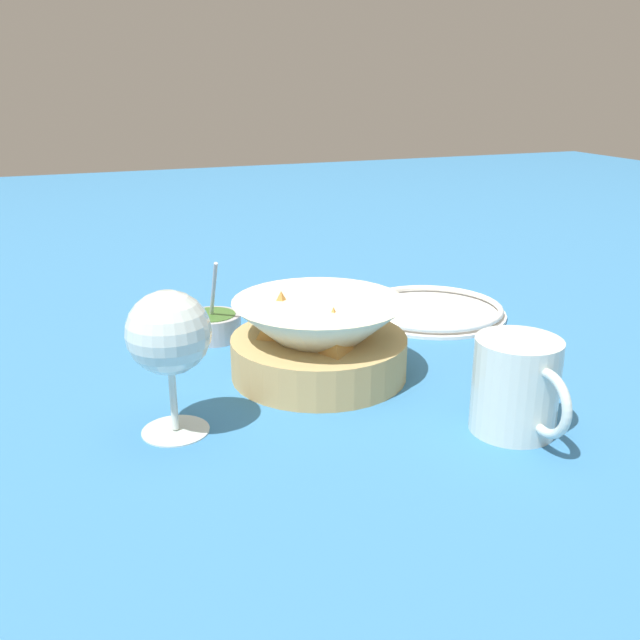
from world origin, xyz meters
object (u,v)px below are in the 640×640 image
object	(u,v)px
food_basket	(320,342)
beer_mug	(516,389)
side_plate	(431,309)
sauce_cup	(212,325)
wine_glass	(169,337)

from	to	relation	value
food_basket	beer_mug	bearing A→B (deg)	32.86
food_basket	beer_mug	world-z (taller)	food_basket
side_plate	sauce_cup	bearing A→B (deg)	-93.13
food_basket	beer_mug	xyz separation A→B (m)	(0.20, 0.13, 0.00)
wine_glass	side_plate	size ratio (longest dim) A/B	0.66
wine_glass	beer_mug	bearing A→B (deg)	69.39
sauce_cup	side_plate	xyz separation A→B (m)	(0.02, 0.32, -0.01)
wine_glass	beer_mug	world-z (taller)	wine_glass
beer_mug	side_plate	distance (m)	0.36
wine_glass	beer_mug	distance (m)	0.33
sauce_cup	wine_glass	distance (m)	0.27
food_basket	side_plate	world-z (taller)	food_basket
food_basket	sauce_cup	xyz separation A→B (m)	(-0.16, -0.09, -0.02)
side_plate	beer_mug	bearing A→B (deg)	-16.65
sauce_cup	wine_glass	world-z (taller)	wine_glass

